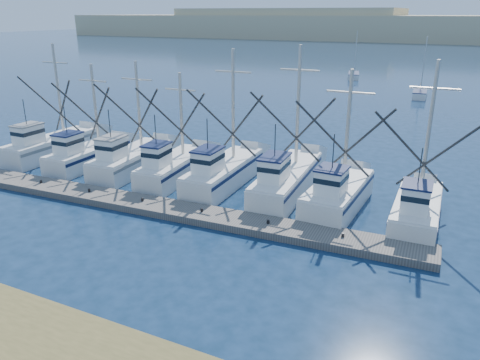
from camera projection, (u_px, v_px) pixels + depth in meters
name	position (u px, v px, depth m)	size (l,w,h in m)	color
ground	(184.00, 286.00, 20.04)	(500.00, 500.00, 0.00)	#0C2137
floating_dock	(157.00, 207.00, 27.69)	(31.22, 2.08, 0.42)	#635E58
dune_ridge	(451.00, 28.00, 196.39)	(360.00, 60.00, 10.00)	tan
trawler_fleet	(197.00, 170.00, 31.77)	(30.52, 9.24, 9.22)	white
sailboat_near	(420.00, 93.00, 65.03)	(2.10, 6.70, 8.10)	white
sailboat_far	(354.00, 75.00, 83.55)	(3.08, 6.32, 8.10)	white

